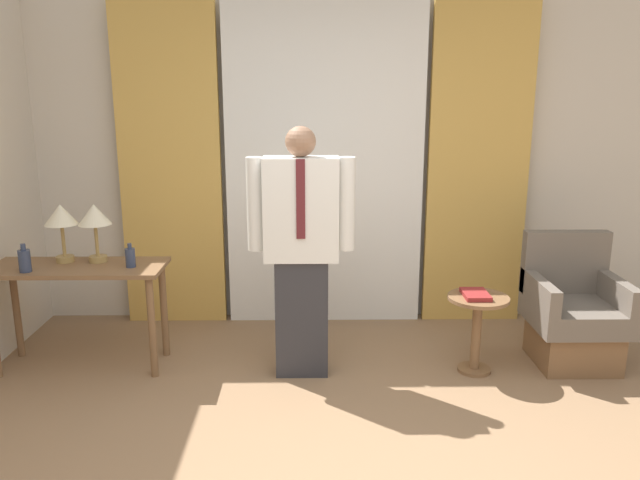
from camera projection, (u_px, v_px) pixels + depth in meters
wall_back at (324, 157)px, 5.07m from camera, size 10.00×0.06×2.70m
curtain_sheer_center at (325, 166)px, 4.96m from camera, size 1.57×0.06×2.58m
curtain_drape_left at (170, 167)px, 4.94m from camera, size 0.80×0.06×2.58m
curtain_drape_right at (478, 166)px, 4.97m from camera, size 0.80×0.06×2.58m
desk at (78, 283)px, 4.24m from camera, size 1.17×0.47×0.73m
table_lamp_left at (61, 218)px, 4.23m from camera, size 0.22×0.22×0.40m
table_lamp_right at (95, 218)px, 4.24m from camera, size 0.22×0.22×0.40m
bottle_near_edge at (25, 260)px, 4.05m from camera, size 0.08×0.08×0.19m
bottle_by_lamp at (130, 257)px, 4.16m from camera, size 0.07×0.07×0.16m
person at (301, 245)px, 4.06m from camera, size 0.70×0.23×1.67m
armchair at (573, 316)px, 4.38m from camera, size 0.61×0.61×0.90m
side_table at (477, 321)px, 4.21m from camera, size 0.41×0.41×0.54m
book at (476, 294)px, 4.16m from camera, size 0.17×0.24×0.03m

